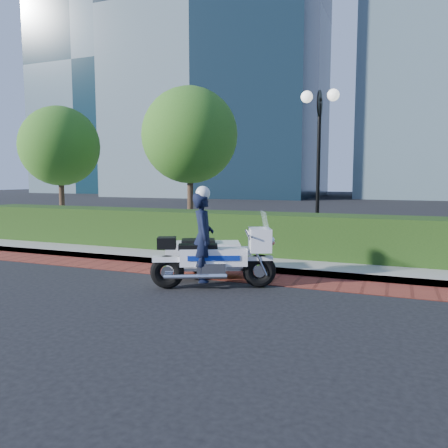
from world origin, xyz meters
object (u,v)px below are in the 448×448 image
at_px(tree_a, 60,146).
at_px(police_motorcycle, 208,251).
at_px(lamppost, 319,143).
at_px(tree_b, 190,136).

height_order(tree_a, police_motorcycle, tree_a).
distance_m(tree_a, police_motorcycle, 10.78).
bearing_deg(lamppost, police_motorcycle, -105.99).
xyz_separation_m(lamppost, police_motorcycle, (-1.29, -4.50, -2.31)).
distance_m(tree_a, tree_b, 5.50).
relative_size(lamppost, tree_a, 0.92).
height_order(lamppost, police_motorcycle, lamppost).
xyz_separation_m(tree_a, tree_b, (5.50, 0.00, 0.21)).
relative_size(lamppost, tree_b, 0.86).
height_order(lamppost, tree_a, tree_a).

